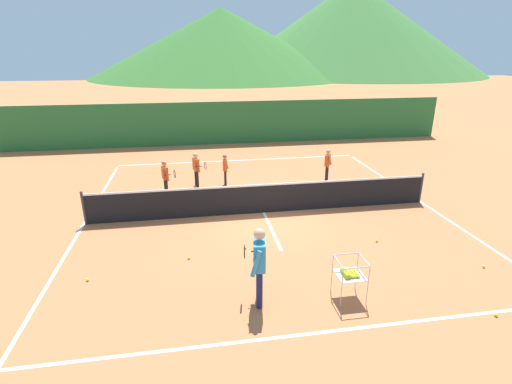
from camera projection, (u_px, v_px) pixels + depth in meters
ground_plane at (264, 213)px, 12.42m from camera, size 120.00×120.00×0.00m
line_baseline_near at (320, 333)px, 7.16m from camera, size 11.04×0.08×0.01m
line_baseline_far at (240, 160)px, 18.24m from camera, size 11.04×0.08×0.01m
line_sideline_west at (84, 224)px, 11.57m from camera, size 0.08×11.99×0.01m
line_sideline_east at (421, 202)px, 13.27m from camera, size 0.08×11.99×0.01m
line_service_center at (264, 212)px, 12.42m from camera, size 0.08×5.11×0.01m
tennis_net at (264, 198)px, 12.25m from camera, size 10.96×0.08×1.05m
instructor at (259, 259)px, 7.66m from camera, size 0.44×0.81×1.70m
student_0 at (165, 175)px, 13.57m from camera, size 0.52×0.57×1.31m
student_1 at (196, 167)px, 14.51m from camera, size 0.52×0.58×1.32m
student_2 at (225, 167)px, 14.74m from camera, size 0.26×0.48×1.21m
student_3 at (328, 162)px, 15.15m from camera, size 0.41×0.51×1.29m
ball_cart at (349, 273)px, 7.97m from camera, size 0.58×0.58×0.90m
tennis_ball_0 at (377, 241)px, 10.51m from camera, size 0.07×0.07×0.07m
tennis_ball_1 at (189, 258)px, 9.65m from camera, size 0.07×0.07×0.07m
tennis_ball_2 at (245, 248)px, 10.15m from camera, size 0.07×0.07×0.07m
tennis_ball_3 at (88, 280)px, 8.74m from camera, size 0.07×0.07×0.07m
tennis_ball_4 at (484, 267)px, 9.27m from camera, size 0.07×0.07×0.07m
tennis_ball_5 at (496, 315)px, 7.58m from camera, size 0.07×0.07×0.07m
windscreen_fence at (231, 123)px, 21.10m from camera, size 24.29×0.08×2.31m
hill_0 at (351, 28)px, 79.01m from camera, size 53.21×53.21×17.98m
hill_1 at (222, 43)px, 71.25m from camera, size 48.32×48.32×12.07m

